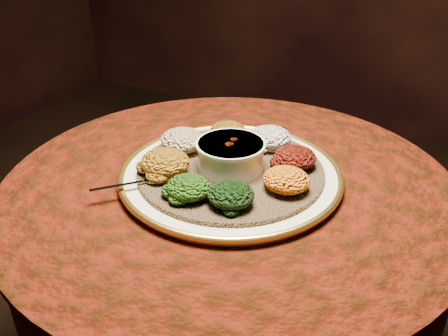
% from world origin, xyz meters
% --- Properties ---
extents(table, '(0.96, 0.96, 0.73)m').
position_xyz_m(table, '(0.00, 0.00, 0.55)').
color(table, black).
rests_on(table, ground).
extents(platter, '(0.53, 0.53, 0.02)m').
position_xyz_m(platter, '(-0.00, 0.01, 0.75)').
color(platter, silver).
rests_on(platter, table).
extents(injera, '(0.43, 0.43, 0.01)m').
position_xyz_m(injera, '(-0.00, 0.01, 0.76)').
color(injera, olive).
rests_on(injera, platter).
extents(stew_bowl, '(0.14, 0.14, 0.06)m').
position_xyz_m(stew_bowl, '(-0.00, 0.01, 0.80)').
color(stew_bowl, silver).
rests_on(stew_bowl, injera).
extents(spoon, '(0.11, 0.10, 0.01)m').
position_xyz_m(spoon, '(-0.13, -0.11, 0.77)').
color(spoon, silver).
rests_on(spoon, injera).
extents(portion_ayib, '(0.10, 0.09, 0.05)m').
position_xyz_m(portion_ayib, '(0.04, 0.14, 0.78)').
color(portion_ayib, white).
rests_on(portion_ayib, injera).
extents(portion_kitfo, '(0.09, 0.08, 0.04)m').
position_xyz_m(portion_kitfo, '(0.12, 0.08, 0.78)').
color(portion_kitfo, black).
rests_on(portion_kitfo, injera).
extents(portion_tikil, '(0.09, 0.09, 0.04)m').
position_xyz_m(portion_tikil, '(0.13, -0.02, 0.78)').
color(portion_tikil, '#C28D10').
rests_on(portion_tikil, injera).
extents(portion_gomen, '(0.09, 0.08, 0.04)m').
position_xyz_m(portion_gomen, '(0.05, -0.11, 0.78)').
color(portion_gomen, black).
rests_on(portion_gomen, injera).
extents(portion_mixveg, '(0.09, 0.08, 0.04)m').
position_xyz_m(portion_mixveg, '(-0.03, -0.12, 0.78)').
color(portion_mixveg, '#A62E0A').
rests_on(portion_mixveg, injera).
extents(portion_kik, '(0.10, 0.10, 0.05)m').
position_xyz_m(portion_kik, '(-0.11, -0.06, 0.79)').
color(portion_kik, '#A0630E').
rests_on(portion_kik, injera).
extents(portion_timatim, '(0.10, 0.09, 0.05)m').
position_xyz_m(portion_timatim, '(-0.13, 0.04, 0.79)').
color(portion_timatim, '#700806').
rests_on(portion_timatim, injera).
extents(portion_shiro, '(0.09, 0.08, 0.04)m').
position_xyz_m(portion_shiro, '(-0.06, 0.13, 0.78)').
color(portion_shiro, '#865710').
rests_on(portion_shiro, injera).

